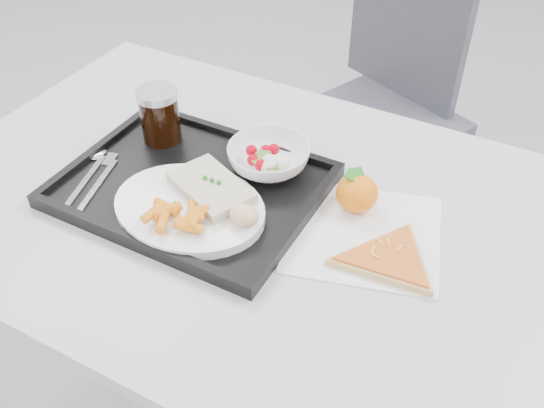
% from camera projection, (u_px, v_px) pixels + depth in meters
% --- Properties ---
extents(table, '(1.20, 0.80, 0.75)m').
position_uv_depth(table, '(250.00, 230.00, 1.12)').
color(table, silver).
rests_on(table, ground).
extents(chair, '(0.55, 0.56, 0.93)m').
position_uv_depth(chair, '(388.00, 87.00, 1.80)').
color(chair, '#383941').
rests_on(chair, ground).
extents(tray, '(0.45, 0.35, 0.03)m').
position_uv_depth(tray, '(192.00, 187.00, 1.10)').
color(tray, black).
rests_on(tray, table).
extents(dinner_plate, '(0.27, 0.27, 0.02)m').
position_uv_depth(dinner_plate, '(190.00, 208.00, 1.03)').
color(dinner_plate, white).
rests_on(dinner_plate, tray).
extents(fish_fillet, '(0.17, 0.14, 0.03)m').
position_uv_depth(fish_fillet, '(211.00, 187.00, 1.04)').
color(fish_fillet, beige).
rests_on(fish_fillet, dinner_plate).
extents(bread_roll, '(0.05, 0.05, 0.03)m').
position_uv_depth(bread_roll, '(244.00, 215.00, 0.98)').
color(bread_roll, tan).
rests_on(bread_roll, dinner_plate).
extents(salad_bowl, '(0.15, 0.15, 0.05)m').
position_uv_depth(salad_bowl, '(269.00, 158.00, 1.11)').
color(salad_bowl, white).
rests_on(salad_bowl, tray).
extents(cola_glass, '(0.08, 0.08, 0.11)m').
position_uv_depth(cola_glass, '(160.00, 114.00, 1.17)').
color(cola_glass, black).
rests_on(cola_glass, tray).
extents(cutlery, '(0.10, 0.17, 0.01)m').
position_uv_depth(cutlery, '(96.00, 171.00, 1.12)').
color(cutlery, silver).
rests_on(cutlery, tray).
extents(napkin, '(0.30, 0.30, 0.00)m').
position_uv_depth(napkin, '(364.00, 234.00, 1.01)').
color(napkin, white).
rests_on(napkin, table).
extents(tangerine, '(0.09, 0.09, 0.07)m').
position_uv_depth(tangerine, '(357.00, 193.00, 1.04)').
color(tangerine, gold).
rests_on(tangerine, napkin).
extents(pizza_slice, '(0.28, 0.28, 0.02)m').
position_uv_depth(pizza_slice, '(389.00, 259.00, 0.96)').
color(pizza_slice, tan).
rests_on(pizza_slice, napkin).
extents(carrot_pile, '(0.11, 0.09, 0.02)m').
position_uv_depth(carrot_pile, '(178.00, 215.00, 0.98)').
color(carrot_pile, orange).
rests_on(carrot_pile, dinner_plate).
extents(salad_contents, '(0.09, 0.08, 0.03)m').
position_uv_depth(salad_contents, '(270.00, 161.00, 1.09)').
color(salad_contents, '#B50011').
rests_on(salad_contents, salad_bowl).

